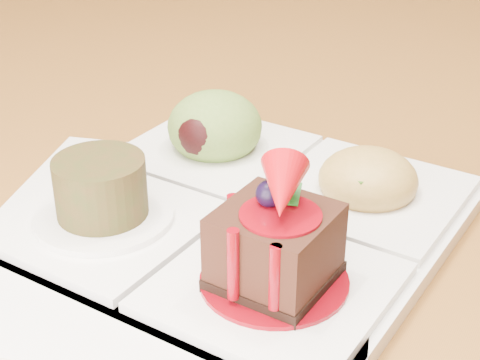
% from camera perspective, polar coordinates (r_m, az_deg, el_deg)
% --- Properties ---
extents(dining_table, '(1.00, 1.80, 0.75)m').
position_cam_1_polar(dining_table, '(0.74, 3.82, 2.82)').
color(dining_table, brown).
rests_on(dining_table, ground).
extents(sampler_plate, '(0.27, 0.27, 0.10)m').
position_cam_1_polar(sampler_plate, '(0.47, 0.06, -1.43)').
color(sampler_plate, white).
rests_on(sampler_plate, dining_table).
extents(second_plate, '(0.30, 0.30, 0.01)m').
position_cam_1_polar(second_plate, '(0.45, -5.02, -5.01)').
color(second_plate, white).
rests_on(second_plate, dining_table).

